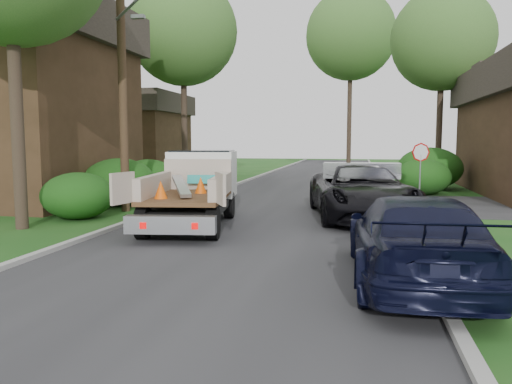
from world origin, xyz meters
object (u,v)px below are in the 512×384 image
object	(u,v)px
house_left_near	(2,100)
navy_suv	(415,239)
utility_pole	(122,66)
tree_right_far	(442,40)
tree_left_far	(183,31)
tree_left_back	(43,21)
black_pickup	(361,191)
house_left_far	(129,134)
stop_sign	(420,160)
flatbed_truck	(197,183)
tree_center_far	(351,35)

from	to	relation	value
house_left_near	navy_suv	size ratio (longest dim) A/B	1.77
utility_pole	tree_right_far	size ratio (longest dim) A/B	0.87
tree_left_far	tree_left_back	world-z (taller)	tree_left_far
tree_left_back	black_pickup	distance (m)	20.37
tree_left_far	house_left_far	bearing A→B (deg)	140.19
house_left_far	black_pickup	size ratio (longest dim) A/B	1.18
stop_sign	house_left_far	xyz separation A→B (m)	(-18.70, 13.00, 1.27)
tree_left_far	flatbed_truck	xyz separation A→B (m)	(5.33, -13.80, -7.76)
tree_left_far	flatbed_truck	distance (m)	16.70
tree_center_far	navy_suv	size ratio (longest dim) A/B	2.66
flatbed_truck	house_left_far	bearing A→B (deg)	112.98
flatbed_truck	navy_suv	size ratio (longest dim) A/B	1.13
house_left_far	utility_pole	bearing A→B (deg)	-64.77
tree_right_far	tree_left_back	distance (m)	22.62
house_left_near	house_left_far	distance (m)	15.12
tree_left_far	flatbed_truck	world-z (taller)	tree_left_far
tree_left_back	black_pickup	bearing A→B (deg)	-25.37
tree_right_far	tree_center_far	xyz separation A→B (m)	(-5.50, 10.00, 2.50)
tree_center_far	black_pickup	world-z (taller)	tree_center_far
tree_left_far	tree_center_far	world-z (taller)	tree_center_far
stop_sign	black_pickup	xyz separation A→B (m)	(-2.31, -4.01, -0.89)
house_left_far	tree_right_far	bearing A→B (deg)	-5.44
flatbed_truck	navy_suv	bearing A→B (deg)	-51.78
utility_pole	tree_center_far	size ratio (longest dim) A/B	0.68
utility_pole	house_left_far	distance (m)	18.93
navy_suv	utility_pole	bearing A→B (deg)	-40.94
flatbed_truck	black_pickup	xyz separation A→B (m)	(5.06, 1.79, -0.33)
house_left_far	house_left_near	bearing A→B (deg)	-84.29
tree_center_far	black_pickup	size ratio (longest dim) A/B	2.28
house_left_near	navy_suv	bearing A→B (deg)	-31.02
utility_pole	flatbed_truck	world-z (taller)	utility_pole
tree_center_far	house_left_far	bearing A→B (deg)	-152.70
tree_left_back	house_left_far	bearing A→B (deg)	86.82
tree_left_far	navy_suv	distance (m)	23.98
stop_sign	tree_center_far	size ratio (longest dim) A/B	0.17
tree_right_far	black_pickup	bearing A→B (deg)	-107.07
stop_sign	tree_right_far	xyz separation A→B (m)	(2.30, 11.00, 6.70)
stop_sign	tree_left_back	bearing A→B (deg)	168.23
navy_suv	tree_left_far	bearing A→B (deg)	-61.97
tree_left_far	black_pickup	size ratio (longest dim) A/B	1.91
house_left_far	stop_sign	bearing A→B (deg)	-34.81
stop_sign	utility_pole	xyz separation A→B (m)	(-10.68, -4.02, 3.40)
tree_left_far	tree_center_far	size ratio (longest dim) A/B	0.84
tree_right_far	tree_left_back	bearing A→B (deg)	-161.97
house_left_near	tree_right_far	world-z (taller)	tree_right_far
house_left_far	flatbed_truck	size ratio (longest dim) A/B	1.22
tree_left_back	navy_suv	size ratio (longest dim) A/B	2.18
stop_sign	navy_suv	size ratio (longest dim) A/B	0.45
house_left_far	tree_center_far	xyz separation A→B (m)	(15.50, 8.00, 7.93)
tree_left_back	navy_suv	bearing A→B (deg)	-41.05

